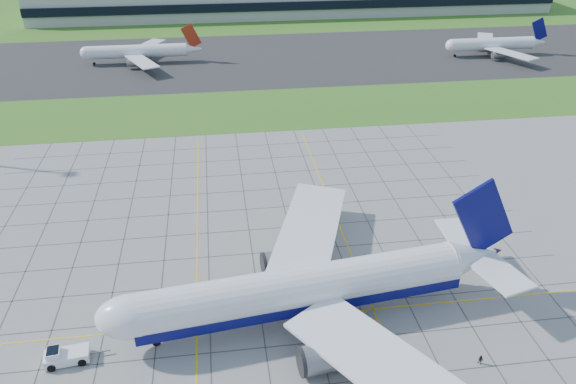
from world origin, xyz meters
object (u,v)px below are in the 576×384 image
(airliner, at_px, (305,289))
(pushback_tug, at_px, (64,356))
(crew_far, at_px, (481,360))
(distant_jet_1, at_px, (139,51))
(crew_near, at_px, (111,320))
(distant_jet_2, at_px, (494,44))

(airliner, xyz_separation_m, pushback_tug, (-35.36, -4.42, -4.56))
(airliner, height_order, crew_far, airliner)
(airliner, bearing_deg, crew_far, -36.59)
(distant_jet_1, bearing_deg, airliner, -75.30)
(crew_near, height_order, distant_jet_1, distant_jet_1)
(crew_far, bearing_deg, crew_near, -143.08)
(crew_near, bearing_deg, distant_jet_1, 56.41)
(airliner, distance_m, pushback_tug, 35.93)
(crew_far, height_order, distant_jet_1, distant_jet_1)
(airliner, distance_m, distant_jet_1, 152.05)
(pushback_tug, xyz_separation_m, crew_near, (5.50, 7.14, -0.31))
(airliner, xyz_separation_m, distant_jet_1, (-38.58, 147.07, -1.18))
(pushback_tug, relative_size, distant_jet_2, 0.21)
(pushback_tug, distance_m, crew_far, 59.02)
(pushback_tug, xyz_separation_m, crew_far, (58.40, -8.55, -0.33))
(crew_near, xyz_separation_m, crew_far, (52.89, -15.69, -0.02))
(crew_far, bearing_deg, pushback_tug, -134.89)
(distant_jet_1, distance_m, distant_jet_2, 136.10)
(crew_near, height_order, crew_far, crew_near)
(pushback_tug, bearing_deg, distant_jet_1, 84.00)
(distant_jet_2, bearing_deg, crew_near, -132.99)
(distant_jet_1, bearing_deg, distant_jet_2, -3.35)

